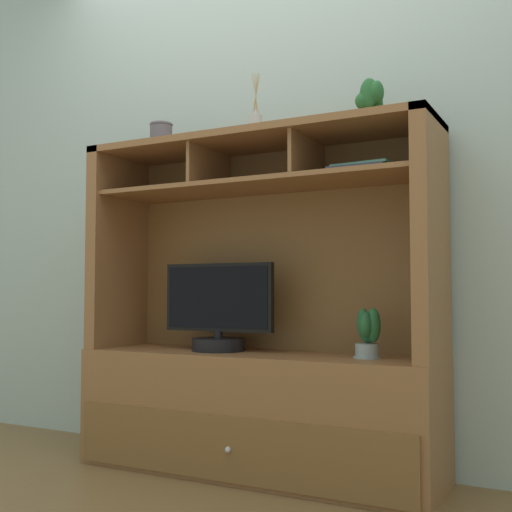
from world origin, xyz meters
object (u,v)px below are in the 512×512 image
magazine_stack_left (364,169)px  potted_orchid (368,332)px  diffuser_bottle (256,125)px  media_console (257,367)px  ceramic_vase (161,136)px  potted_succulent (371,104)px  tv_monitor (218,314)px

magazine_stack_left → potted_orchid: bearing=98.8°
magazine_stack_left → diffuser_bottle: diffuser_bottle is taller
media_console → ceramic_vase: (-0.50, -0.01, 1.04)m
potted_succulent → diffuser_bottle: bearing=-176.4°
potted_succulent → media_console: bearing=-177.7°
potted_orchid → potted_succulent: bearing=65.2°
diffuser_bottle → potted_succulent: (0.50, 0.03, 0.03)m
diffuser_bottle → tv_monitor: bearing=179.6°
tv_monitor → magazine_stack_left: size_ratio=2.14×
potted_orchid → media_console: bearing=179.1°
ceramic_vase → potted_succulent: bearing=1.9°
diffuser_bottle → potted_succulent: bearing=3.6°
potted_succulent → ceramic_vase: size_ratio=1.50×
magazine_stack_left → potted_succulent: size_ratio=1.35×
magazine_stack_left → potted_succulent: potted_succulent is taller
magazine_stack_left → diffuser_bottle: 0.56m
tv_monitor → potted_orchid: tv_monitor is taller
media_console → tv_monitor: bearing=-176.9°
diffuser_bottle → potted_succulent: diffuser_bottle is taller
potted_orchid → potted_succulent: (0.01, 0.03, 0.90)m
diffuser_bottle → potted_succulent: size_ratio=1.52×
media_console → ceramic_vase: bearing=-178.6°
magazine_stack_left → ceramic_vase: 1.03m
tv_monitor → potted_succulent: size_ratio=2.89×
media_console → tv_monitor: (-0.19, -0.01, 0.22)m
tv_monitor → potted_succulent: (0.69, 0.03, 0.84)m
tv_monitor → magazine_stack_left: magazine_stack_left is taller
potted_orchid → tv_monitor: bearing=-179.8°
tv_monitor → potted_orchid: size_ratio=2.70×
magazine_stack_left → potted_succulent: (0.00, 0.08, 0.27)m
media_console → potted_succulent: potted_succulent is taller
tv_monitor → diffuser_bottle: size_ratio=1.91×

